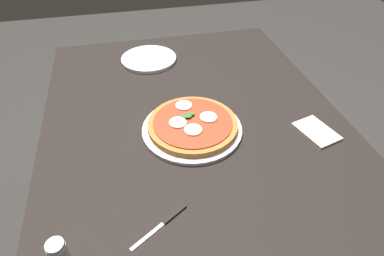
% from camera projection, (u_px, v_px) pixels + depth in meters
% --- Properties ---
extents(ground_plane, '(6.00, 6.00, 0.00)m').
position_uv_depth(ground_plane, '(194.00, 241.00, 1.52)').
color(ground_plane, '#2D2B28').
extents(dining_table, '(1.31, 0.97, 0.72)m').
position_uv_depth(dining_table, '(195.00, 143.00, 1.12)').
color(dining_table, black).
rests_on(dining_table, ground_plane).
extents(serving_tray, '(0.31, 0.31, 0.01)m').
position_uv_depth(serving_tray, '(192.00, 129.00, 1.02)').
color(serving_tray, silver).
rests_on(serving_tray, dining_table).
extents(pizza, '(0.28, 0.28, 0.03)m').
position_uv_depth(pizza, '(193.00, 124.00, 1.01)').
color(pizza, '#B27033').
rests_on(pizza, serving_tray).
extents(plate_white, '(0.23, 0.23, 0.01)m').
position_uv_depth(plate_white, '(149.00, 59.00, 1.37)').
color(plate_white, white).
rests_on(plate_white, dining_table).
extents(napkin, '(0.15, 0.12, 0.01)m').
position_uv_depth(napkin, '(316.00, 131.00, 1.01)').
color(napkin, white).
rests_on(napkin, dining_table).
extents(knife, '(0.10, 0.15, 0.01)m').
position_uv_depth(knife, '(166.00, 221.00, 0.77)').
color(knife, black).
rests_on(knife, dining_table).
extents(pepper_shaker, '(0.04, 0.04, 0.09)m').
position_uv_depth(pepper_shaker, '(60.00, 256.00, 0.66)').
color(pepper_shaker, '#B2B7AD').
rests_on(pepper_shaker, dining_table).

